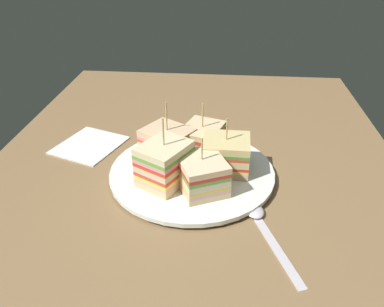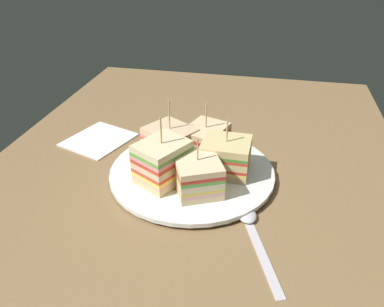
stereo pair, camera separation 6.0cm
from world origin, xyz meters
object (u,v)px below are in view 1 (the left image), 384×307
spoon (260,220)px  sandwich_wedge_2 (165,164)px  sandwich_wedge_0 (202,141)px  sandwich_wedge_3 (201,174)px  napkin (90,145)px  sandwich_wedge_1 (168,144)px  sandwich_wedge_4 (225,154)px  chip_pile (187,158)px  plate (192,172)px

spoon → sandwich_wedge_2: bearing=43.8°
sandwich_wedge_0 → spoon: 18.28cm
sandwich_wedge_2 → sandwich_wedge_3: sandwich_wedge_2 is taller
sandwich_wedge_0 → napkin: bearing=-79.4°
sandwich_wedge_1 → sandwich_wedge_2: size_ratio=0.96×
sandwich_wedge_4 → chip_pile: sandwich_wedge_4 is taller
sandwich_wedge_1 → plate: bearing=-2.9°
plate → sandwich_wedge_2: (3.71, -3.74, 3.72)cm
sandwich_wedge_1 → sandwich_wedge_2: 6.77cm
sandwich_wedge_0 → napkin: size_ratio=0.82×
sandwich_wedge_2 → chip_pile: 5.90cm
sandwich_wedge_3 → chip_pile: sandwich_wedge_3 is taller
sandwich_wedge_1 → sandwich_wedge_4: 9.77cm
sandwich_wedge_0 → sandwich_wedge_1: bearing=-50.5°
sandwich_wedge_0 → sandwich_wedge_1: size_ratio=0.91×
sandwich_wedge_1 → sandwich_wedge_2: (6.73, 0.56, 0.52)cm
sandwich_wedge_2 → spoon: (6.72, 13.98, -4.06)cm
sandwich_wedge_1 → spoon: size_ratio=0.66×
sandwich_wedge_2 → sandwich_wedge_4: bearing=-34.2°
sandwich_wedge_0 → chip_pile: size_ratio=1.32×
plate → sandwich_wedge_1: size_ratio=2.58×
sandwich_wedge_3 → sandwich_wedge_4: sandwich_wedge_4 is taller
sandwich_wedge_0 → sandwich_wedge_3: bearing=22.2°
plate → sandwich_wedge_1: sandwich_wedge_1 is taller
sandwich_wedge_0 → spoon: size_ratio=0.60×
sandwich_wedge_2 → napkin: (-11.87, -16.04, -4.21)cm
chip_pile → sandwich_wedge_2: bearing=-30.8°
sandwich_wedge_2 → chip_pile: size_ratio=1.52×
spoon → sandwich_wedge_3: bearing=36.3°
sandwich_wedge_0 → spoon: (15.54, 9.00, -3.42)cm
sandwich_wedge_2 → chip_pile: (-4.81, 2.87, -1.85)cm
sandwich_wedge_1 → sandwich_wedge_4: bearing=18.7°
sandwich_wedge_1 → chip_pile: size_ratio=1.45×
sandwich_wedge_3 → napkin: 25.51cm
sandwich_wedge_4 → spoon: bearing=115.8°
sandwich_wedge_2 → spoon: 16.04cm
sandwich_wedge_4 → spoon: (11.17, 5.04, -3.51)cm
sandwich_wedge_1 → sandwich_wedge_3: (7.95, 6.14, -0.18)cm
sandwich_wedge_0 → chip_pile: 4.69cm
sandwich_wedge_1 → sandwich_wedge_2: sandwich_wedge_2 is taller
plate → sandwich_wedge_2: size_ratio=2.46×
chip_pile → sandwich_wedge_4: bearing=86.6°
plate → sandwich_wedge_3: size_ratio=2.82×
spoon → napkin: (-18.59, -30.02, -0.15)cm
sandwich_wedge_3 → chip_pile: (-6.03, -2.70, -1.14)cm
sandwich_wedge_0 → chip_pile: (4.01, -2.11, -1.20)cm
napkin → spoon: bearing=58.2°
spoon → sandwich_wedge_1: bearing=26.7°
plate → sandwich_wedge_2: sandwich_wedge_2 is taller
sandwich_wedge_1 → sandwich_wedge_0: bearing=52.8°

